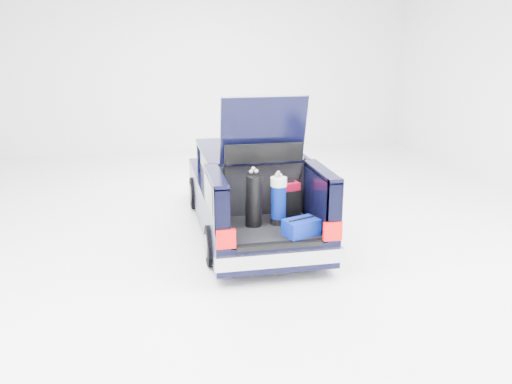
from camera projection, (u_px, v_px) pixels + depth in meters
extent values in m
plane|color=white|center=(250.00, 230.00, 9.52)|extent=(14.00, 14.00, 0.00)
cube|color=black|center=(244.00, 193.00, 9.99)|extent=(1.75, 3.00, 0.70)
cube|color=black|center=(231.00, 177.00, 11.49)|extent=(1.70, 0.30, 0.50)
cube|color=#AEAEB6|center=(230.00, 178.00, 11.64)|extent=(1.72, 0.10, 0.22)
cube|color=black|center=(249.00, 166.00, 9.34)|extent=(1.55, 1.95, 0.54)
cube|color=black|center=(248.00, 150.00, 9.26)|extent=(1.62, 2.05, 0.06)
cube|color=black|center=(269.00, 243.00, 8.01)|extent=(1.75, 1.30, 0.40)
cube|color=black|center=(269.00, 228.00, 7.96)|extent=(1.32, 1.18, 0.05)
cube|color=black|center=(216.00, 206.00, 7.68)|extent=(0.20, 1.30, 0.85)
cube|color=black|center=(321.00, 199.00, 7.98)|extent=(0.20, 1.30, 0.85)
cube|color=black|center=(216.00, 176.00, 7.56)|extent=(0.20, 1.30, 0.06)
cube|color=black|center=(322.00, 171.00, 7.85)|extent=(0.20, 1.30, 0.06)
cube|color=black|center=(261.00, 191.00, 8.41)|extent=(1.36, 0.08, 0.84)
cube|color=#AEAEB6|center=(280.00, 259.00, 7.36)|extent=(1.80, 0.12, 0.20)
cube|color=#BB0808|center=(226.00, 239.00, 7.15)|extent=(0.26, 0.07, 0.26)
cube|color=#BB0808|center=(333.00, 231.00, 7.43)|extent=(0.26, 0.07, 0.26)
cube|color=black|center=(280.00, 246.00, 7.34)|extent=(1.20, 0.06, 0.06)
cube|color=black|center=(263.00, 130.00, 7.97)|extent=(1.28, 0.33, 1.03)
cube|color=black|center=(263.00, 120.00, 7.97)|extent=(0.95, 0.17, 0.54)
cylinder|color=black|center=(196.00, 193.00, 10.64)|extent=(0.20, 0.62, 0.62)
cylinder|color=slate|center=(196.00, 193.00, 10.64)|extent=(0.23, 0.36, 0.36)
cylinder|color=black|center=(277.00, 188.00, 10.95)|extent=(0.20, 0.62, 0.62)
cylinder|color=slate|center=(277.00, 188.00, 10.95)|extent=(0.23, 0.36, 0.36)
cylinder|color=black|center=(213.00, 246.00, 8.00)|extent=(0.20, 0.62, 0.62)
cylinder|color=slate|center=(213.00, 246.00, 8.00)|extent=(0.23, 0.36, 0.36)
cylinder|color=black|center=(319.00, 238.00, 8.32)|extent=(0.20, 0.62, 0.62)
cylinder|color=slate|center=(319.00, 238.00, 8.32)|extent=(0.23, 0.36, 0.36)
cube|color=maroon|center=(287.00, 199.00, 8.32)|extent=(0.39, 0.29, 0.54)
cube|color=black|center=(287.00, 181.00, 8.24)|extent=(0.22, 0.10, 0.03)
cube|color=black|center=(289.00, 205.00, 8.24)|extent=(0.35, 0.10, 0.42)
cylinder|color=black|center=(254.00, 201.00, 7.86)|extent=(0.27, 0.33, 0.80)
cube|color=white|center=(253.00, 197.00, 7.95)|extent=(0.09, 0.03, 0.28)
sphere|color=#99999E|center=(251.00, 172.00, 7.75)|extent=(0.07, 0.07, 0.07)
sphere|color=#99999E|center=(256.00, 171.00, 7.71)|extent=(0.07, 0.07, 0.07)
cylinder|color=black|center=(278.00, 221.00, 8.06)|extent=(0.29, 0.29, 0.09)
cylinder|color=navy|center=(278.00, 202.00, 7.98)|extent=(0.27, 0.27, 0.51)
cylinder|color=white|center=(279.00, 182.00, 7.89)|extent=(0.29, 0.29, 0.13)
sphere|color=#99999E|center=(280.00, 175.00, 7.89)|extent=(0.06, 0.06, 0.06)
sphere|color=#99999E|center=(278.00, 173.00, 7.89)|extent=(0.06, 0.06, 0.06)
cube|color=navy|center=(301.00, 227.00, 7.60)|extent=(0.56, 0.46, 0.23)
cylinder|color=black|center=(301.00, 219.00, 7.56)|extent=(0.40, 0.16, 0.02)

